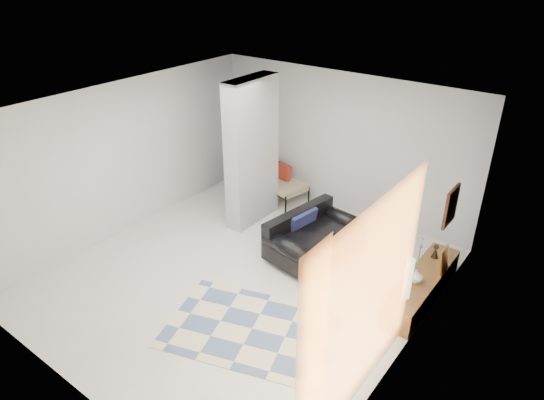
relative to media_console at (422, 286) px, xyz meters
The scene contains 17 objects.
floor 2.81m from the media_console, 154.07° to the right, with size 6.00×6.00×0.00m, color silver.
ceiling 3.82m from the media_console, 154.07° to the right, with size 6.00×6.00×0.00m, color white.
wall_back 3.31m from the media_console, 144.85° to the left, with size 6.00×6.00×0.00m, color silver.
wall_front 5.06m from the media_console, 120.81° to the right, with size 6.00×6.00×0.00m, color silver.
wall_left 5.54m from the media_console, 166.91° to the right, with size 6.00×6.00×0.00m, color silver.
wall_right 1.73m from the media_console, 79.37° to the right, with size 6.00×6.00×0.00m, color silver.
partition_column 3.83m from the media_console, behind, with size 0.35×1.20×2.80m, color #A1A5A8.
hallway_door 5.00m from the media_console, 159.42° to the left, with size 0.85×0.06×2.04m, color silver.
curtain 2.69m from the media_console, 86.39° to the right, with size 2.55×2.55×0.00m, color #FF9A43.
wall_art 1.46m from the media_console, ahead, with size 0.04×0.45×0.55m, color #37190F.
media_console is the anchor object (origin of this frame).
loveseat 1.99m from the media_console, behind, with size 1.21×1.79×0.76m.
daybed 4.19m from the media_console, 160.33° to the left, with size 1.75×1.00×0.77m.
area_rug 2.68m from the media_console, 127.32° to the right, with size 2.37×1.58×0.01m, color beige.
cylinder_lamp 0.82m from the media_console, 91.78° to the right, with size 0.12×0.12×0.63m, color white.
bronze_figurine 0.65m from the media_console, 95.01° to the left, with size 0.12×0.12×0.24m, color black, non-canonical shape.
vase 0.38m from the media_console, 102.53° to the right, with size 0.21×0.21×0.22m, color white.
Camera 1 is at (4.27, -4.91, 4.77)m, focal length 32.00 mm.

